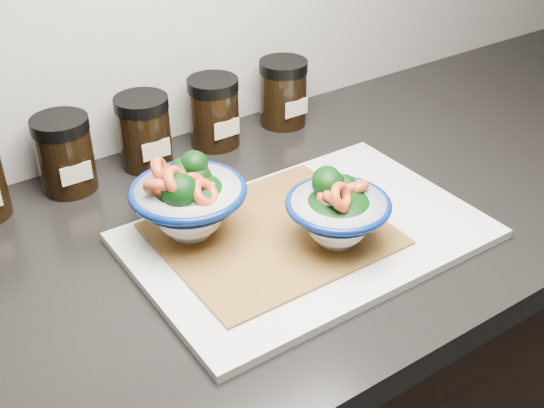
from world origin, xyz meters
TOP-DOWN VIEW (x-y plane):
  - countertop at (0.00, 1.45)m, footprint 3.50×0.60m
  - cutting_board at (0.07, 1.39)m, footprint 0.45×0.30m
  - bamboo_mat at (0.03, 1.41)m, footprint 0.28×0.24m
  - bowl_left at (-0.06, 1.47)m, footprint 0.15×0.15m
  - bowl_right at (0.09, 1.35)m, footprint 0.13×0.13m
  - spice_jar_b at (-0.14, 1.69)m, footprint 0.08×0.08m
  - spice_jar_c at (-0.02, 1.69)m, footprint 0.08×0.08m
  - spice_jar_d at (0.11, 1.69)m, footprint 0.08×0.08m
  - spice_jar_e at (0.24, 1.69)m, footprint 0.08×0.08m

SIDE VIEW (x-z plane):
  - countertop at x=0.00m, z-range 0.86..0.90m
  - cutting_board at x=0.07m, z-range 0.90..0.91m
  - bamboo_mat at x=0.03m, z-range 0.91..0.92m
  - spice_jar_b at x=-0.14m, z-range 0.90..1.01m
  - spice_jar_c at x=-0.02m, z-range 0.90..1.01m
  - spice_jar_d at x=0.11m, z-range 0.90..1.01m
  - spice_jar_e at x=0.24m, z-range 0.90..1.01m
  - bowl_right at x=0.09m, z-range 0.91..1.01m
  - bowl_left at x=-0.06m, z-range 0.91..1.02m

